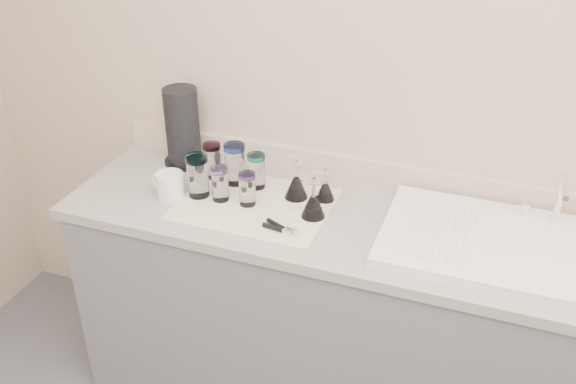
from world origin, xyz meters
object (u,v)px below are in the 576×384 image
at_px(tumbler_teal, 212,160).
at_px(tumbler_magenta, 198,176).
at_px(sink_unit, 508,246).
at_px(paper_towel_roll, 183,128).
at_px(goblet_back_right, 325,189).
at_px(goblet_front_right, 313,203).
at_px(white_mug, 170,186).
at_px(tumbler_cyan, 235,164).
at_px(tumbler_lavender, 247,189).
at_px(goblet_back_left, 296,185).
at_px(tumbler_purple, 256,171).
at_px(can_opener, 281,229).
at_px(tumbler_blue, 220,183).

distance_m(tumbler_teal, tumbler_magenta, 0.15).
bearing_deg(sink_unit, paper_towel_roll, 171.58).
xyz_separation_m(tumbler_magenta, paper_towel_roll, (-0.18, 0.23, 0.07)).
bearing_deg(sink_unit, tumbler_teal, 174.47).
distance_m(tumbler_magenta, goblet_back_right, 0.47).
distance_m(goblet_back_right, goblet_front_right, 0.13).
bearing_deg(paper_towel_roll, white_mug, -72.92).
xyz_separation_m(tumbler_cyan, goblet_back_right, (0.36, -0.00, -0.04)).
height_order(sink_unit, tumbler_lavender, sink_unit).
relative_size(sink_unit, goblet_front_right, 5.24).
bearing_deg(goblet_back_left, tumbler_magenta, -162.09).
relative_size(tumbler_cyan, tumbler_magenta, 0.99).
height_order(tumbler_purple, white_mug, tumbler_purple).
bearing_deg(goblet_back_right, tumbler_lavender, -152.87).
distance_m(goblet_front_right, white_mug, 0.55).
distance_m(tumbler_cyan, tumbler_lavender, 0.17).
distance_m(tumbler_teal, can_opener, 0.48).
bearing_deg(tumbler_purple, tumbler_blue, -124.00).
relative_size(tumbler_magenta, tumbler_blue, 1.24).
relative_size(tumbler_lavender, white_mug, 0.83).
relative_size(sink_unit, tumbler_magenta, 5.01).
relative_size(sink_unit, tumbler_blue, 6.22).
distance_m(goblet_back_right, white_mug, 0.58).
relative_size(goblet_back_left, goblet_back_right, 1.21).
distance_m(can_opener, paper_towel_roll, 0.67).
relative_size(tumbler_purple, white_mug, 0.91).
relative_size(sink_unit, tumbler_lavender, 6.53).
bearing_deg(tumbler_blue, goblet_back_left, 23.46).
xyz_separation_m(tumbler_magenta, can_opener, (0.37, -0.12, -0.07)).
bearing_deg(tumbler_blue, can_opener, -23.04).
bearing_deg(tumbler_magenta, sink_unit, 2.07).
bearing_deg(tumbler_purple, goblet_back_left, -7.07).
relative_size(can_opener, white_mug, 0.90).
distance_m(tumbler_magenta, tumbler_blue, 0.09).
xyz_separation_m(sink_unit, tumbler_teal, (-1.12, 0.11, 0.06)).
xyz_separation_m(sink_unit, tumbler_cyan, (-1.02, 0.09, 0.07)).
height_order(tumbler_magenta, goblet_back_left, tumbler_magenta).
height_order(sink_unit, tumbler_teal, sink_unit).
bearing_deg(tumbler_magenta, white_mug, -156.13).
distance_m(tumbler_magenta, paper_towel_roll, 0.30).
distance_m(goblet_front_right, can_opener, 0.15).
bearing_deg(paper_towel_roll, tumbler_lavender, -31.03).
xyz_separation_m(tumbler_lavender, goblet_front_right, (0.25, 0.00, -0.01)).
distance_m(tumbler_magenta, tumbler_lavender, 0.20).
relative_size(goblet_front_right, paper_towel_roll, 0.49).
bearing_deg(tumbler_cyan, goblet_back_right, -0.16).
bearing_deg(paper_towel_roll, goblet_back_right, -8.74).
bearing_deg(tumbler_cyan, goblet_back_left, -5.17).
relative_size(tumbler_cyan, can_opener, 1.19).
relative_size(goblet_front_right, white_mug, 1.04).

